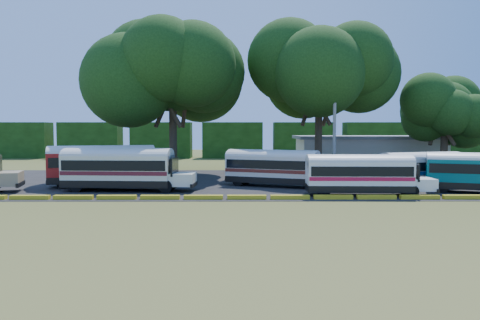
{
  "coord_description": "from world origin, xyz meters",
  "views": [
    {
      "loc": [
        0.88,
        -31.12,
        4.87
      ],
      "look_at": [
        1.05,
        6.0,
        2.41
      ],
      "focal_mm": 35.0,
      "sensor_mm": 36.0,
      "label": 1
    }
  ],
  "objects_px": {
    "bus_cream_west": "(121,167)",
    "tree_west": "(172,67)",
    "bus_white_red": "(361,172)",
    "bus_red": "(105,163)"
  },
  "relations": [
    {
      "from": "bus_red",
      "to": "bus_cream_west",
      "type": "relative_size",
      "value": 1.04
    },
    {
      "from": "bus_red",
      "to": "bus_white_red",
      "type": "xyz_separation_m",
      "value": [
        20.3,
        -5.81,
        -0.29
      ]
    },
    {
      "from": "bus_white_red",
      "to": "tree_west",
      "type": "height_order",
      "value": "tree_west"
    },
    {
      "from": "bus_white_red",
      "to": "bus_red",
      "type": "bearing_deg",
      "value": 165.86
    },
    {
      "from": "bus_red",
      "to": "bus_cream_west",
      "type": "xyz_separation_m",
      "value": [
        2.11,
        -3.1,
        -0.08
      ]
    },
    {
      "from": "bus_cream_west",
      "to": "bus_white_red",
      "type": "bearing_deg",
      "value": -4.35
    },
    {
      "from": "bus_cream_west",
      "to": "tree_west",
      "type": "distance_m",
      "value": 15.32
    },
    {
      "from": "bus_cream_west",
      "to": "bus_white_red",
      "type": "distance_m",
      "value": 18.39
    },
    {
      "from": "bus_cream_west",
      "to": "tree_west",
      "type": "height_order",
      "value": "tree_west"
    },
    {
      "from": "bus_red",
      "to": "bus_white_red",
      "type": "distance_m",
      "value": 21.11
    }
  ]
}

